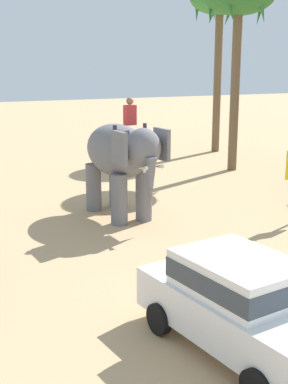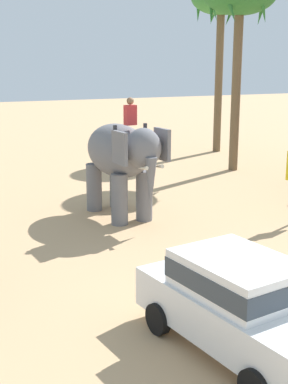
% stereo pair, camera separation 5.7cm
% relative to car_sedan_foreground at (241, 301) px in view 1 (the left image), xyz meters
% --- Properties ---
extents(ground_plane, '(120.00, 120.00, 0.00)m').
position_rel_car_sedan_foreground_xyz_m(ground_plane, '(0.98, 0.12, -0.93)').
color(ground_plane, tan).
extents(car_sedan_foreground, '(2.32, 4.30, 1.70)m').
position_rel_car_sedan_foreground_xyz_m(car_sedan_foreground, '(0.00, 0.00, 0.00)').
color(car_sedan_foreground, white).
rests_on(car_sedan_foreground, ground).
extents(elephant_with_mahout, '(1.92, 3.95, 3.88)m').
position_rel_car_sedan_foreground_xyz_m(elephant_with_mahout, '(1.22, 8.45, 1.06)').
color(elephant_with_mahout, slate).
rests_on(elephant_with_mahout, ground).
extents(palm_tree_near_hut, '(3.20, 3.20, 9.08)m').
position_rel_car_sedan_foreground_xyz_m(palm_tree_near_hut, '(10.87, 18.22, 6.94)').
color(palm_tree_near_hut, brown).
rests_on(palm_tree_near_hut, ground).
extents(palm_tree_left_of_road, '(3.20, 3.20, 8.65)m').
position_rel_car_sedan_foreground_xyz_m(palm_tree_left_of_road, '(8.79, 13.43, 6.55)').
color(palm_tree_left_of_road, brown).
rests_on(palm_tree_left_of_road, ground).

